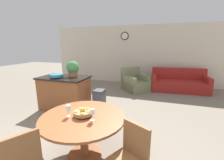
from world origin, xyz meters
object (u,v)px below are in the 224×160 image
(teal_bowl, at_px, (57,75))
(armchair, at_px, (135,83))
(wine_glass_left, at_px, (68,108))
(couch, at_px, (179,83))
(wine_glass_right, at_px, (92,112))
(potted_plant, at_px, (73,68))
(kitchen_island, at_px, (65,93))
(trash_bin, at_px, (99,100))
(dining_chair_near_right, at_px, (129,157))
(fruit_bowl, at_px, (83,112))
(dining_table, at_px, (83,126))
(dining_chair_near_left, at_px, (21,160))

(teal_bowl, relative_size, armchair, 0.29)
(wine_glass_left, bearing_deg, couch, 65.97)
(wine_glass_left, height_order, wine_glass_right, same)
(teal_bowl, xyz_separation_m, potted_plant, (0.32, 0.31, 0.17))
(kitchen_island, xyz_separation_m, trash_bin, (1.00, 0.15, -0.17))
(dining_chair_near_right, xyz_separation_m, armchair, (-0.67, 4.38, -0.20))
(dining_chair_near_right, bearing_deg, kitchen_island, -11.62)
(kitchen_island, bearing_deg, fruit_bowl, -47.36)
(potted_plant, distance_m, armchair, 2.79)
(dining_chair_near_right, xyz_separation_m, potted_plant, (-2.08, 2.13, 0.67))
(dining_table, height_order, dining_chair_near_right, dining_chair_near_right)
(couch, bearing_deg, wine_glass_left, -117.85)
(fruit_bowl, bearing_deg, couch, 67.84)
(fruit_bowl, relative_size, wine_glass_right, 1.58)
(dining_chair_near_left, xyz_separation_m, fruit_bowl, (0.37, 0.81, 0.29))
(dining_chair_near_left, bearing_deg, teal_bowl, 57.33)
(couch, height_order, armchair, armchair)
(trash_bin, xyz_separation_m, armchair, (0.60, 2.27, 0.00))
(wine_glass_right, distance_m, armchair, 4.13)
(fruit_bowl, bearing_deg, kitchen_island, 132.64)
(fruit_bowl, xyz_separation_m, kitchen_island, (-1.46, 1.59, -0.32))
(dining_table, relative_size, armchair, 1.05)
(dining_chair_near_left, height_order, potted_plant, potted_plant)
(potted_plant, bearing_deg, trash_bin, -1.42)
(dining_table, bearing_deg, couch, 67.83)
(wine_glass_left, distance_m, trash_bin, 1.91)
(dining_chair_near_right, relative_size, trash_bin, 1.47)
(fruit_bowl, xyz_separation_m, wine_glass_left, (-0.21, -0.07, 0.07))
(wine_glass_left, xyz_separation_m, armchair, (0.35, 4.08, -0.56))
(fruit_bowl, distance_m, potted_plant, 2.20)
(dining_chair_near_right, height_order, couch, dining_chair_near_right)
(trash_bin, bearing_deg, wine_glass_left, -82.03)
(fruit_bowl, relative_size, teal_bowl, 0.79)
(kitchen_island, distance_m, armchair, 2.91)
(dining_chair_near_left, height_order, couch, dining_chair_near_left)
(fruit_bowl, height_order, wine_glass_right, wine_glass_right)
(dining_chair_near_right, bearing_deg, teal_bowl, -8.06)
(kitchen_island, bearing_deg, trash_bin, 8.33)
(wine_glass_left, distance_m, kitchen_island, 2.12)
(kitchen_island, bearing_deg, couch, 41.65)
(dining_chair_near_right, xyz_separation_m, trash_bin, (-1.27, 2.11, -0.20))
(dining_table, height_order, teal_bowl, teal_bowl)
(potted_plant, height_order, couch, potted_plant)
(fruit_bowl, height_order, kitchen_island, kitchen_island)
(kitchen_island, xyz_separation_m, armchair, (1.61, 2.42, -0.17))
(wine_glass_right, xyz_separation_m, kitchen_island, (-1.67, 1.68, -0.39))
(dining_table, height_order, couch, couch)
(kitchen_island, distance_m, teal_bowl, 0.56)
(dining_chair_near_right, xyz_separation_m, wine_glass_right, (-0.61, 0.28, 0.36))
(wine_glass_right, distance_m, teal_bowl, 2.35)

